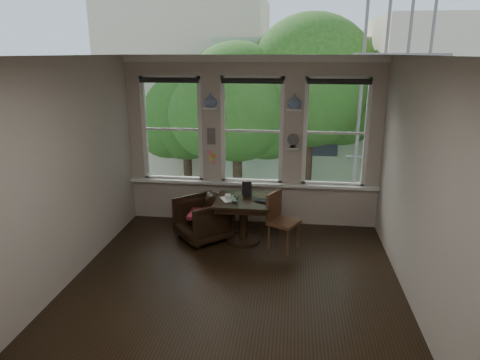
# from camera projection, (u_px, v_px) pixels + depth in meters

# --- Properties ---
(ground) EXTENTS (4.50, 4.50, 0.00)m
(ground) POSITION_uv_depth(u_px,v_px,m) (235.00, 281.00, 5.92)
(ground) COLOR black
(ground) RESTS_ON ground
(ceiling) EXTENTS (4.50, 4.50, 0.00)m
(ceiling) POSITION_uv_depth(u_px,v_px,m) (234.00, 55.00, 5.06)
(ceiling) COLOR silver
(ceiling) RESTS_ON ground
(wall_back) EXTENTS (4.50, 0.00, 4.50)m
(wall_back) POSITION_uv_depth(u_px,v_px,m) (252.00, 142.00, 7.63)
(wall_back) COLOR #BAAD9F
(wall_back) RESTS_ON ground
(wall_front) EXTENTS (4.50, 0.00, 4.50)m
(wall_front) POSITION_uv_depth(u_px,v_px,m) (195.00, 256.00, 3.35)
(wall_front) COLOR #BAAD9F
(wall_front) RESTS_ON ground
(wall_left) EXTENTS (0.00, 4.50, 4.50)m
(wall_left) POSITION_uv_depth(u_px,v_px,m) (70.00, 171.00, 5.76)
(wall_left) COLOR #BAAD9F
(wall_left) RESTS_ON ground
(wall_right) EXTENTS (0.00, 4.50, 4.50)m
(wall_right) POSITION_uv_depth(u_px,v_px,m) (417.00, 183.00, 5.22)
(wall_right) COLOR #BAAD9F
(wall_right) RESTS_ON ground
(window_left) EXTENTS (1.10, 0.12, 1.90)m
(window_left) POSITION_uv_depth(u_px,v_px,m) (173.00, 129.00, 7.75)
(window_left) COLOR white
(window_left) RESTS_ON ground
(window_center) EXTENTS (1.10, 0.12, 1.90)m
(window_center) POSITION_uv_depth(u_px,v_px,m) (252.00, 131.00, 7.57)
(window_center) COLOR white
(window_center) RESTS_ON ground
(window_right) EXTENTS (1.10, 0.12, 1.90)m
(window_right) POSITION_uv_depth(u_px,v_px,m) (335.00, 133.00, 7.40)
(window_right) COLOR white
(window_right) RESTS_ON ground
(shelf_left) EXTENTS (0.26, 0.16, 0.03)m
(shelf_left) POSITION_uv_depth(u_px,v_px,m) (210.00, 108.00, 7.45)
(shelf_left) COLOR white
(shelf_left) RESTS_ON ground
(shelf_right) EXTENTS (0.26, 0.16, 0.03)m
(shelf_right) POSITION_uv_depth(u_px,v_px,m) (294.00, 110.00, 7.27)
(shelf_right) COLOR white
(shelf_right) RESTS_ON ground
(intercom) EXTENTS (0.14, 0.06, 0.28)m
(intercom) POSITION_uv_depth(u_px,v_px,m) (211.00, 136.00, 7.62)
(intercom) COLOR #59544F
(intercom) RESTS_ON ground
(sticky_notes) EXTENTS (0.16, 0.01, 0.24)m
(sticky_notes) POSITION_uv_depth(u_px,v_px,m) (212.00, 155.00, 7.73)
(sticky_notes) COLOR pink
(sticky_notes) RESTS_ON ground
(desk_fan) EXTENTS (0.20, 0.20, 0.24)m
(desk_fan) POSITION_uv_depth(u_px,v_px,m) (293.00, 143.00, 7.42)
(desk_fan) COLOR #59544F
(desk_fan) RESTS_ON ground
(vase_left) EXTENTS (0.24, 0.24, 0.25)m
(vase_left) POSITION_uv_depth(u_px,v_px,m) (210.00, 100.00, 7.41)
(vase_left) COLOR silver
(vase_left) RESTS_ON shelf_left
(vase_right) EXTENTS (0.24, 0.24, 0.25)m
(vase_right) POSITION_uv_depth(u_px,v_px,m) (294.00, 101.00, 7.23)
(vase_right) COLOR silver
(vase_right) RESTS_ON shelf_right
(table) EXTENTS (0.90, 0.90, 0.75)m
(table) POSITION_uv_depth(u_px,v_px,m) (243.00, 221.00, 7.04)
(table) COLOR black
(table) RESTS_ON ground
(armchair_left) EXTENTS (1.10, 1.10, 0.72)m
(armchair_left) POSITION_uv_depth(u_px,v_px,m) (203.00, 219.00, 7.14)
(armchair_left) COLOR black
(armchair_left) RESTS_ON ground
(cushion_red) EXTENTS (0.45, 0.45, 0.06)m
(cushion_red) POSITION_uv_depth(u_px,v_px,m) (203.00, 214.00, 7.12)
(cushion_red) COLOR maroon
(cushion_red) RESTS_ON armchair_left
(side_chair_right) EXTENTS (0.57, 0.57, 0.92)m
(side_chair_right) POSITION_uv_depth(u_px,v_px,m) (284.00, 222.00, 6.76)
(side_chair_right) COLOR #492C1A
(side_chair_right) RESTS_ON ground
(laptop) EXTENTS (0.37, 0.30, 0.03)m
(laptop) POSITION_uv_depth(u_px,v_px,m) (262.00, 202.00, 6.76)
(laptop) COLOR black
(laptop) RESTS_ON table
(mug) EXTENTS (0.11, 0.11, 0.09)m
(mug) POSITION_uv_depth(u_px,v_px,m) (228.00, 197.00, 6.88)
(mug) COLOR white
(mug) RESTS_ON table
(drinking_glass) EXTENTS (0.13, 0.13, 0.10)m
(drinking_glass) POSITION_uv_depth(u_px,v_px,m) (234.00, 199.00, 6.77)
(drinking_glass) COLOR white
(drinking_glass) RESTS_ON table
(tablet) EXTENTS (0.17, 0.10, 0.22)m
(tablet) POSITION_uv_depth(u_px,v_px,m) (247.00, 188.00, 7.12)
(tablet) COLOR black
(tablet) RESTS_ON table
(papers) EXTENTS (0.33, 0.37, 0.00)m
(papers) POSITION_uv_depth(u_px,v_px,m) (229.00, 199.00, 6.93)
(papers) COLOR silver
(papers) RESTS_ON table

